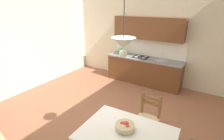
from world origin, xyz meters
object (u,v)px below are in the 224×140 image
(fruit_bowl, at_px, (125,126))
(pendant_lamp, at_px, (123,44))
(dining_table, at_px, (126,139))
(dining_chair_kitchen_side, at_px, (147,119))
(kitchen_cabinetry, at_px, (145,59))

(fruit_bowl, relative_size, pendant_lamp, 0.37)
(dining_table, distance_m, fruit_bowl, 0.20)
(dining_table, bearing_deg, pendant_lamp, 155.24)
(dining_chair_kitchen_side, bearing_deg, pendant_lamp, -97.47)
(kitchen_cabinetry, relative_size, dining_chair_kitchen_side, 2.72)
(fruit_bowl, bearing_deg, kitchen_cabinetry, 107.93)
(kitchen_cabinetry, height_order, fruit_bowl, kitchen_cabinetry)
(fruit_bowl, distance_m, pendant_lamp, 1.27)
(kitchen_cabinetry, relative_size, fruit_bowl, 8.43)
(dining_chair_kitchen_side, bearing_deg, fruit_bowl, -93.40)
(kitchen_cabinetry, height_order, dining_table, kitchen_cabinetry)
(kitchen_cabinetry, bearing_deg, dining_chair_kitchen_side, -65.68)
(dining_table, distance_m, dining_chair_kitchen_side, 0.92)
(fruit_bowl, bearing_deg, dining_chair_kitchen_side, 86.60)
(fruit_bowl, bearing_deg, pendant_lamp, -179.04)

